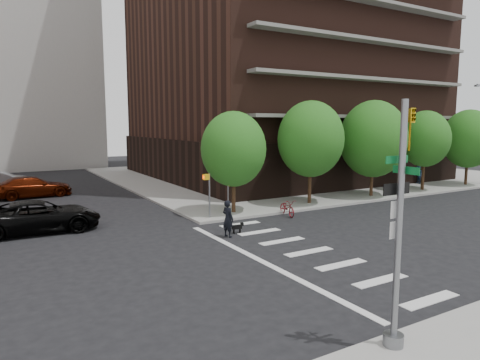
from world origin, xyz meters
name	(u,v)px	position (x,y,z in m)	size (l,w,h in m)	color
ground	(251,263)	(0.00, 0.00, 0.00)	(120.00, 120.00, 0.00)	black
sidewalk_ne	(296,173)	(20.50, 23.50, 0.07)	(39.00, 33.00, 0.15)	gray
crosswalk	(294,255)	(2.21, 0.00, 0.01)	(3.85, 13.00, 0.01)	silver
tree_a	(233,149)	(4.00, 8.50, 4.04)	(4.00, 4.00, 5.90)	#301E11
tree_b	(311,139)	(10.00, 8.50, 4.54)	(4.50, 4.50, 6.65)	#301E11
tree_c	(373,139)	(16.00, 8.50, 4.45)	(5.00, 5.00, 6.80)	#301E11
tree_d	(425,139)	(22.00, 8.50, 4.34)	(4.00, 4.00, 6.20)	#301E11
tree_e	(469,139)	(28.00, 8.50, 4.25)	(4.50, 4.50, 6.35)	#301E11
traffic_signal	(399,245)	(-0.47, -7.49, 2.70)	(0.90, 0.75, 6.00)	slate
pedestrian_signal	(213,188)	(2.32, 7.92, 1.85)	(2.18, 0.67, 2.60)	slate
parked_car_black	(40,216)	(-6.80, 9.75, 0.83)	(5.94, 2.74, 1.65)	black
parked_car_maroon	(33,187)	(-6.20, 21.56, 0.81)	(5.55, 2.26, 1.61)	#3E0E03
parked_car_silver	(1,180)	(-8.20, 27.34, 0.78)	(4.73, 1.65, 1.56)	#ABAEB3
scooter	(287,208)	(6.63, 6.50, 0.50)	(0.66, 1.91, 1.00)	maroon
dog_walker	(228,219)	(1.14, 4.00, 0.93)	(0.44, 0.68, 1.86)	black
dog	(238,227)	(1.91, 4.38, 0.33)	(0.63, 0.24, 0.53)	black
pedestrian_far	(418,175)	(24.70, 10.97, 0.98)	(0.63, 0.81, 1.66)	navy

